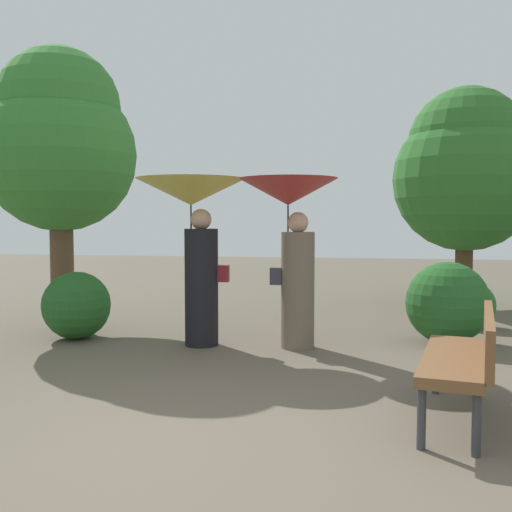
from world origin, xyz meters
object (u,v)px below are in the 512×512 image
park_bench (466,354)px  tree_near_right (466,168)px  person_left (194,220)px  tree_near_left (60,141)px  person_right (291,225)px

park_bench → tree_near_right: tree_near_right is taller
person_left → tree_near_left: 2.57m
person_left → tree_near_left: tree_near_left is taller
tree_near_left → person_right: bearing=-12.9°
person_right → park_bench: 2.97m
person_right → tree_near_left: (-3.33, 0.77, 1.15)m
park_bench → tree_near_right: bearing=-178.4°
person_left → tree_near_right: 5.42m
tree_near_left → tree_near_right: (5.90, 3.00, -0.21)m
person_right → tree_near_right: bearing=-41.3°
tree_near_left → park_bench: bearing=-32.2°
tree_near_left → person_left: bearing=-21.0°
person_left → person_right: bearing=-93.7°
person_right → tree_near_left: tree_near_left is taller
person_right → tree_near_right: tree_near_right is taller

